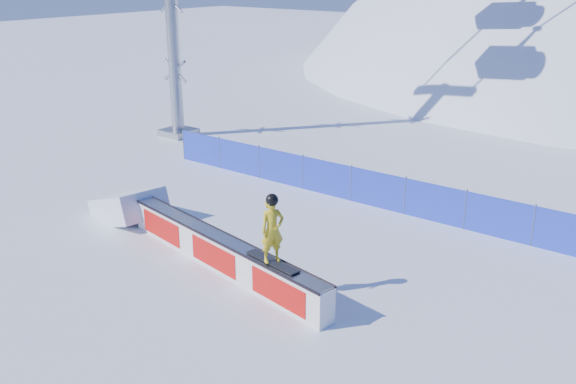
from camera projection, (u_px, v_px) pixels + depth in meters
The scene contains 5 objects.
ground at pixel (355, 274), 16.46m from camera, with size 160.00×160.00×0.00m, color white.
safety_fence at pixel (434, 203), 19.61m from camera, with size 22.05×0.05×1.30m.
rail_box at pixel (221, 253), 16.56m from camera, with size 7.72×1.92×0.93m.
snow_ramp at pixel (130, 217), 20.11m from camera, with size 2.35×1.57×0.88m, color white, non-canonical shape.
snowboarder at pixel (272, 229), 14.69m from camera, with size 1.65×0.68×1.70m.
Camera 1 is at (7.68, -12.77, 7.49)m, focal length 40.00 mm.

